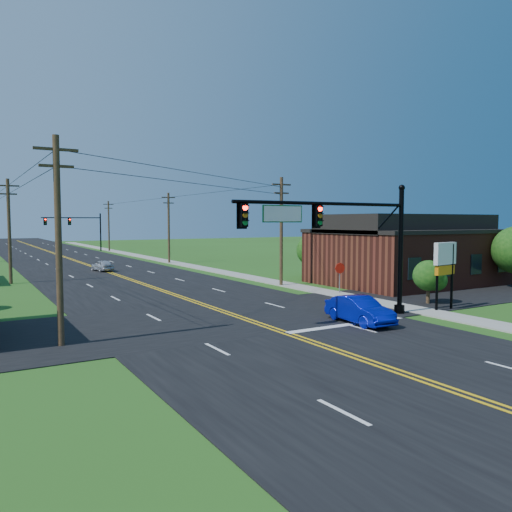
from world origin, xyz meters
TOP-DOWN VIEW (x-y plane):
  - ground at (0.00, 0.00)m, footprint 260.00×260.00m
  - road_main at (0.00, 50.00)m, footprint 16.00×220.00m
  - road_cross at (0.00, 12.00)m, footprint 70.00×10.00m
  - sidewalk at (10.50, 40.00)m, footprint 2.00×160.00m
  - signal_mast_main at (4.34, 8.00)m, footprint 11.30×0.60m
  - signal_mast_far at (4.44, 80.00)m, footprint 10.98×0.60m
  - brick_building at (20.00, 18.00)m, footprint 14.20×11.20m
  - utility_pole_left_a at (-9.50, 10.00)m, footprint 1.80×0.28m
  - utility_pole_left_b at (-9.50, 35.00)m, footprint 1.80×0.28m
  - utility_pole_right_a at (9.80, 22.00)m, footprint 1.80×0.28m
  - utility_pole_right_b at (9.80, 48.00)m, footprint 1.80×0.28m
  - utility_pole_right_c at (9.80, 78.00)m, footprint 1.80×0.28m
  - tree_right_back at (16.00, 26.00)m, footprint 3.00×3.00m
  - shrub_corner at (13.00, 9.50)m, footprint 2.00×2.00m
  - blue_car at (4.79, 7.00)m, footprint 1.79×4.38m
  - distant_car at (-0.13, 41.76)m, footprint 1.96×3.71m
  - stop_sign at (11.10, 16.06)m, footprint 0.82×0.17m
  - pylon_sign at (11.96, 7.42)m, footprint 2.02×0.55m

SIDE VIEW (x-z plane):
  - ground at x=0.00m, z-range 0.00..0.00m
  - road_main at x=0.00m, z-range 0.00..0.04m
  - road_cross at x=0.00m, z-range 0.00..0.04m
  - sidewalk at x=10.50m, z-range 0.00..0.08m
  - distant_car at x=-0.13m, z-range 0.00..1.20m
  - blue_car at x=4.79m, z-range 0.00..1.41m
  - stop_sign at x=11.10m, z-range 0.51..2.82m
  - shrub_corner at x=13.00m, z-range 0.42..3.28m
  - brick_building at x=20.00m, z-range 0.00..4.70m
  - tree_right_back at x=16.00m, z-range 0.55..4.65m
  - pylon_sign at x=11.96m, z-range 0.95..5.07m
  - signal_mast_far at x=4.44m, z-range 0.81..8.29m
  - utility_pole_left_a at x=-9.50m, z-range 0.22..9.22m
  - utility_pole_left_b at x=-9.50m, z-range 0.22..9.22m
  - utility_pole_right_a at x=9.80m, z-range 0.22..9.22m
  - utility_pole_right_b at x=9.80m, z-range 0.22..9.22m
  - utility_pole_right_c at x=9.80m, z-range 0.22..9.22m
  - signal_mast_main at x=4.34m, z-range 1.01..8.49m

